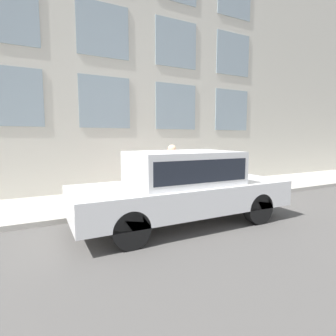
{
  "coord_description": "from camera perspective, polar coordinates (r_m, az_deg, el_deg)",
  "views": [
    {
      "loc": [
        -6.35,
        3.65,
        1.98
      ],
      "look_at": [
        0.6,
        0.1,
        1.09
      ],
      "focal_mm": 28.0,
      "sensor_mm": 36.0,
      "label": 1
    }
  ],
  "objects": [
    {
      "name": "ground_plane",
      "position": [
        7.59,
        2.75,
        -8.65
      ],
      "size": [
        80.0,
        80.0,
        0.0
      ],
      "primitive_type": "plane",
      "color": "#514F4C"
    },
    {
      "name": "building_facade",
      "position": [
        10.51,
        -5.97,
        23.86
      ],
      "size": [
        0.33,
        40.0,
        10.24
      ],
      "color": "beige",
      "rests_on": "ground_plane"
    },
    {
      "name": "fire_hydrant",
      "position": [
        7.73,
        -0.89,
        -4.61
      ],
      "size": [
        0.37,
        0.47,
        0.71
      ],
      "color": "red",
      "rests_on": "sidewalk"
    },
    {
      "name": "person",
      "position": [
        8.08,
        0.85,
        0.4
      ],
      "size": [
        0.4,
        0.26,
        1.65
      ],
      "rotation": [
        0.0,
        0.0,
        -0.38
      ],
      "color": "#232328",
      "rests_on": "sidewalk"
    },
    {
      "name": "sidewalk",
      "position": [
        8.8,
        -1.87,
        -6.1
      ],
      "size": [
        2.84,
        60.0,
        0.13
      ],
      "color": "#B2ADA3",
      "rests_on": "ground_plane"
    },
    {
      "name": "parked_car_white_near",
      "position": [
        6.07,
        3.19,
        -3.51
      ],
      "size": [
        1.89,
        5.02,
        1.68
      ],
      "color": "black",
      "rests_on": "ground_plane"
    }
  ]
}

